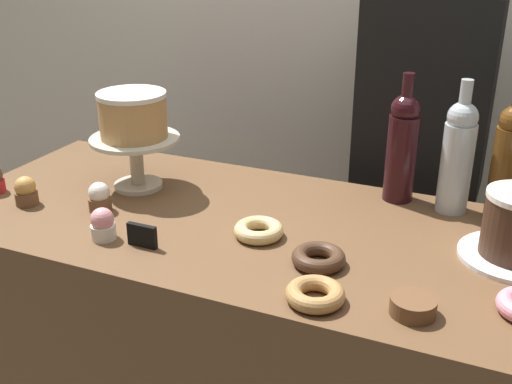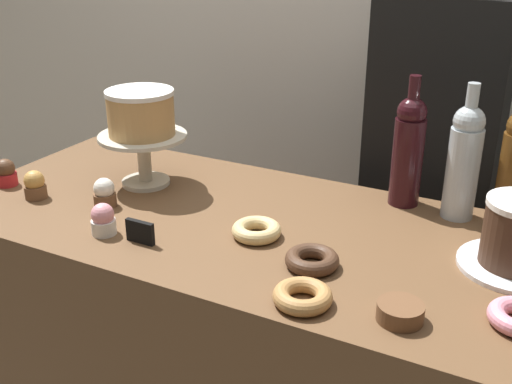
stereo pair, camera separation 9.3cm
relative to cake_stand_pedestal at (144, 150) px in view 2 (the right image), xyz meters
The scene contains 16 objects.
back_wall 0.96m from the cake_stand_pedestal, 65.55° to the left, with size 6.00×0.05×2.60m.
display_counter 0.68m from the cake_stand_pedestal, 11.46° to the right, with size 1.56×0.66×0.92m.
cake_stand_pedestal is the anchor object (origin of this frame).
white_layer_cake 0.10m from the cake_stand_pedestal, ahead, with size 0.18×0.18×0.12m.
wine_bottle_clear 0.81m from the cake_stand_pedestal, 13.05° to the left, with size 0.08×0.08×0.33m.
wine_bottle_dark_red 0.68m from the cake_stand_pedestal, 16.93° to the left, with size 0.08×0.08×0.33m.
cupcake_chocolate 0.38m from the cake_stand_pedestal, 151.14° to the right, with size 0.06×0.06×0.07m.
cupcake_vanilla 0.18m from the cake_stand_pedestal, 90.34° to the right, with size 0.06×0.06×0.07m.
cupcake_caramel 0.29m from the cake_stand_pedestal, 132.89° to the right, with size 0.06×0.06×0.07m.
cupcake_strawberry 0.31m from the cake_stand_pedestal, 71.18° to the right, with size 0.06×0.06×0.07m.
donut_maple 0.70m from the cake_stand_pedestal, 28.85° to the right, with size 0.11×0.11×0.03m.
donut_glazed 0.44m from the cake_stand_pedestal, 18.50° to the right, with size 0.11×0.11×0.03m.
donut_chocolate 0.61m from the cake_stand_pedestal, 19.51° to the right, with size 0.11×0.11×0.03m.
cookie_stack 0.85m from the cake_stand_pedestal, 21.18° to the right, with size 0.08×0.08×0.03m.
price_sign_chalkboard 0.35m from the cake_stand_pedestal, 54.95° to the right, with size 0.07×0.01×0.05m.
barista_figure 0.84m from the cake_stand_pedestal, 36.91° to the left, with size 0.36×0.22×1.60m.
Camera 2 is at (0.61, -1.16, 1.56)m, focal length 43.29 mm.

